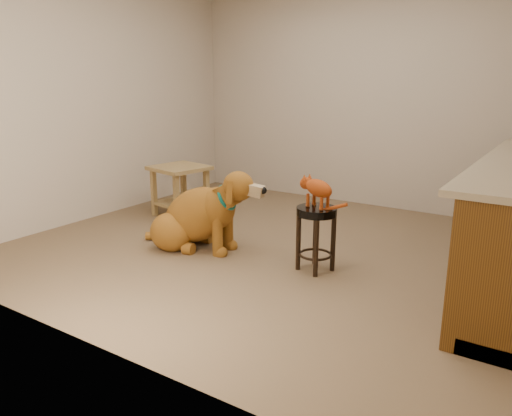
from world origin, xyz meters
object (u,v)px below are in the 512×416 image
Objects in this scene: padded_stool at (316,226)px; tabby_kitten at (317,189)px; golden_retriever at (198,217)px; side_table at (180,183)px.

padded_stool is 0.30m from tabby_kitten.
padded_stool is 1.13m from golden_retriever.
side_table is 2.10m from tabby_kitten.
tabby_kitten reaches higher than padded_stool.
padded_stool is at bearing -5.72° from tabby_kitten.
padded_stool is at bearing -4.25° from golden_retriever.
tabby_kitten reaches higher than side_table.
tabby_kitten reaches higher than golden_retriever.
side_table is at bearing 130.10° from golden_retriever.
tabby_kitten is (-0.01, 0.00, 0.30)m from padded_stool.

